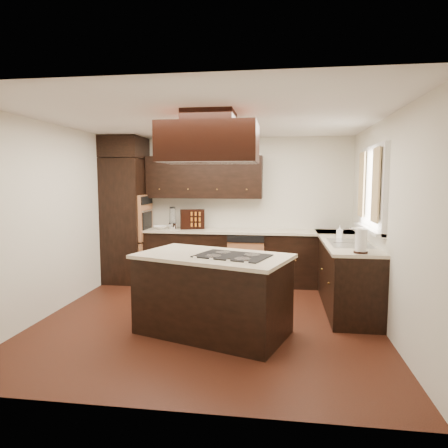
{
  "coord_description": "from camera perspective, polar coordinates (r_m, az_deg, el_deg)",
  "views": [
    {
      "loc": [
        0.87,
        -4.89,
        1.76
      ],
      "look_at": [
        0.1,
        0.6,
        1.15
      ],
      "focal_mm": 32.0,
      "sensor_mm": 36.0,
      "label": 1
    }
  ],
  "objects": [
    {
      "name": "base_cabinets_back",
      "position": [
        6.87,
        0.85,
        -4.8
      ],
      "size": [
        2.93,
        0.6,
        0.88
      ],
      "primitive_type": "cube",
      "color": "black",
      "rests_on": "floor"
    },
    {
      "name": "window_pane",
      "position": [
        5.58,
        20.77,
        4.74
      ],
      "size": [
        0.0,
        1.2,
        1.0
      ],
      "primitive_type": "cube",
      "color": "white",
      "rests_on": "wall_right"
    },
    {
      "name": "dishwasher_front",
      "position": [
        6.56,
        3.08,
        -5.73
      ],
      "size": [
        0.6,
        0.05,
        0.72
      ],
      "primitive_type": "cube",
      "color": "#C47D4C",
      "rests_on": "floor"
    },
    {
      "name": "window_frame",
      "position": [
        5.57,
        20.48,
        4.75
      ],
      "size": [
        0.06,
        1.32,
        1.12
      ],
      "primitive_type": "cube",
      "color": "white",
      "rests_on": "wall_right"
    },
    {
      "name": "countertop_right",
      "position": [
        5.93,
        16.79,
        -2.34
      ],
      "size": [
        0.63,
        2.4,
        0.04
      ],
      "primitive_type": "cube",
      "color": "beige",
      "rests_on": "base_cabinets_right"
    },
    {
      "name": "wall_back",
      "position": [
        7.07,
        0.89,
        2.14
      ],
      "size": [
        4.2,
        0.02,
        2.5
      ],
      "primitive_type": "cube",
      "color": "beige",
      "rests_on": "ground"
    },
    {
      "name": "wall_oven_face",
      "position": [
        7.01,
        -11.16,
        0.92
      ],
      "size": [
        0.05,
        0.62,
        0.78
      ],
      "primitive_type": "cube",
      "color": "#C47D4C",
      "rests_on": "oven_column"
    },
    {
      "name": "base_cabinets_right",
      "position": [
        6.01,
        16.79,
        -6.68
      ],
      "size": [
        0.6,
        2.4,
        0.88
      ],
      "primitive_type": "cube",
      "color": "black",
      "rests_on": "floor"
    },
    {
      "name": "upper_cabinets",
      "position": [
        6.95,
        -2.83,
        6.68
      ],
      "size": [
        2.0,
        0.34,
        0.72
      ],
      "primitive_type": "cube",
      "color": "black",
      "rests_on": "wall_back"
    },
    {
      "name": "mixing_bowl",
      "position": [
        6.98,
        -9.09,
        -0.48
      ],
      "size": [
        0.27,
        0.27,
        0.06
      ],
      "primitive_type": "imported",
      "rotation": [
        0.0,
        0.0,
        -0.2
      ],
      "color": "white",
      "rests_on": "countertop_back"
    },
    {
      "name": "sink_rim",
      "position": [
        5.58,
        17.49,
        -2.62
      ],
      "size": [
        0.52,
        0.84,
        0.01
      ],
      "primitive_type": "cube",
      "color": "silver",
      "rests_on": "countertop_right"
    },
    {
      "name": "countertop_back",
      "position": [
        6.78,
        0.84,
        -1.01
      ],
      "size": [
        2.93,
        0.63,
        0.04
      ],
      "primitive_type": "cube",
      "color": "beige",
      "rests_on": "base_cabinets_back"
    },
    {
      "name": "spice_rack",
      "position": [
        6.9,
        -4.54,
        0.68
      ],
      "size": [
        0.42,
        0.25,
        0.34
      ],
      "primitive_type": "cube",
      "rotation": [
        0.0,
        0.0,
        0.4
      ],
      "color": "black",
      "rests_on": "countertop_back"
    },
    {
      "name": "curtain_right",
      "position": [
        5.97,
        19.07,
        5.36
      ],
      "size": [
        0.02,
        0.34,
        0.9
      ],
      "primitive_type": "cube",
      "color": "beige",
      "rests_on": "wall_right"
    },
    {
      "name": "wall_left",
      "position": [
        5.75,
        -23.27,
        0.68
      ],
      "size": [
        0.02,
        4.2,
        2.5
      ],
      "primitive_type": "cube",
      "color": "beige",
      "rests_on": "ground"
    },
    {
      "name": "island",
      "position": [
        4.66,
        -1.61,
        -10.19
      ],
      "size": [
        1.84,
        1.38,
        0.88
      ],
      "primitive_type": "cube",
      "rotation": [
        0.0,
        0.0,
        -0.33
      ],
      "color": "black",
      "rests_on": "floor"
    },
    {
      "name": "floor",
      "position": [
        5.27,
        -2.03,
        -13.33
      ],
      "size": [
        4.2,
        4.2,
        0.02
      ],
      "primitive_type": "cube",
      "color": "#4F2414",
      "rests_on": "ground"
    },
    {
      "name": "island_top",
      "position": [
        4.55,
        -1.63,
        -4.62
      ],
      "size": [
        1.92,
        1.46,
        0.04
      ],
      "primitive_type": "cube",
      "rotation": [
        0.0,
        0.0,
        -0.33
      ],
      "color": "beige",
      "rests_on": "island"
    },
    {
      "name": "curtain_left",
      "position": [
        5.15,
        20.86,
        5.2
      ],
      "size": [
        0.02,
        0.34,
        0.9
      ],
      "primitive_type": "cube",
      "color": "beige",
      "rests_on": "wall_right"
    },
    {
      "name": "wall_front",
      "position": [
        2.96,
        -9.24,
        -3.71
      ],
      "size": [
        4.2,
        0.02,
        2.5
      ],
      "primitive_type": "cube",
      "color": "beige",
      "rests_on": "ground"
    },
    {
      "name": "blender_base",
      "position": [
        6.97,
        -7.32,
        -0.28
      ],
      "size": [
        0.15,
        0.15,
        0.1
      ],
      "primitive_type": "cylinder",
      "color": "silver",
      "rests_on": "countertop_back"
    },
    {
      "name": "oven_column",
      "position": [
        7.14,
        -13.8,
        0.47
      ],
      "size": [
        0.65,
        0.75,
        2.12
      ],
      "primitive_type": "cube",
      "color": "black",
      "rests_on": "floor"
    },
    {
      "name": "wall_right",
      "position": [
        5.07,
        22.09,
        0.05
      ],
      "size": [
        0.02,
        4.2,
        2.5
      ],
      "primitive_type": "cube",
      "color": "beige",
      "rests_on": "ground"
    },
    {
      "name": "ceiling",
      "position": [
        5.03,
        -2.15,
        14.86
      ],
      "size": [
        4.2,
        4.2,
        0.02
      ],
      "primitive_type": "cube",
      "color": "silver",
      "rests_on": "ground"
    },
    {
      "name": "paper_towel",
      "position": [
        4.86,
        18.99,
        -2.32
      ],
      "size": [
        0.15,
        0.15,
        0.29
      ],
      "primitive_type": "cylinder",
      "rotation": [
        0.0,
        0.0,
        -0.18
      ],
      "color": "white",
      "rests_on": "countertop_right"
    },
    {
      "name": "blender_pitcher",
      "position": [
        6.95,
        -7.34,
        1.19
      ],
      "size": [
        0.13,
        0.13,
        0.26
      ],
      "primitive_type": "cone",
      "color": "silver",
      "rests_on": "blender_base"
    },
    {
      "name": "soap_bottle",
      "position": [
        6.08,
        16.2,
        -1.05
      ],
      "size": [
        0.1,
        0.1,
        0.18
      ],
      "primitive_type": "imported",
      "rotation": [
        0.0,
        0.0,
        -0.31
      ],
      "color": "white",
      "rests_on": "countertop_right"
    },
    {
      "name": "range_hood",
      "position": [
        4.43,
        -2.1,
        11.46
      ],
      "size": [
        1.05,
        0.72,
        0.42
      ],
      "primitive_type": "cube",
      "color": "black",
      "rests_on": "ceiling"
    },
    {
      "name": "cooktop",
      "position": [
        4.43,
        1.21,
        -4.57
      ],
      "size": [
        0.9,
        0.74,
        0.01
      ],
      "primitive_type": "cube",
      "rotation": [
        0.0,
        0.0,
        -0.33
      ],
      "color": "black",
      "rests_on": "island_top"
    },
    {
      "name": "hood_duct",
      "position": [
        4.46,
        -2.12,
        14.98
      ],
      "size": [
        0.55,
        0.5,
        0.13
      ],
      "primitive_type": "cube",
      "color": "black",
      "rests_on": "ceiling"
    }
  ]
}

